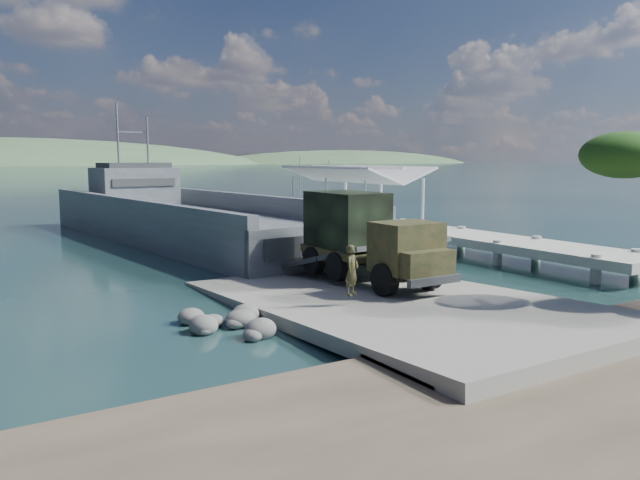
{
  "coord_description": "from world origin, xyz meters",
  "views": [
    {
      "loc": [
        -14.75,
        -19.54,
        5.86
      ],
      "look_at": [
        1.16,
        6.0,
        1.89
      ],
      "focal_mm": 35.0,
      "sensor_mm": 36.0,
      "label": 1
    }
  ],
  "objects_px": {
    "pier": "(363,214)",
    "sailboat_far": "(301,214)",
    "military_truck": "(365,238)",
    "landing_craft": "(193,227)",
    "sailboat_near": "(329,214)",
    "soldier": "(352,281)"
  },
  "relations": [
    {
      "from": "pier",
      "to": "sailboat_far",
      "type": "xyz_separation_m",
      "value": [
        3.02,
        14.69,
        -1.27
      ]
    },
    {
      "from": "military_truck",
      "to": "sailboat_far",
      "type": "relative_size",
      "value": 1.34
    },
    {
      "from": "pier",
      "to": "landing_craft",
      "type": "height_order",
      "value": "landing_craft"
    },
    {
      "from": "sailboat_far",
      "to": "sailboat_near",
      "type": "bearing_deg",
      "value": -19.59
    },
    {
      "from": "military_truck",
      "to": "sailboat_far",
      "type": "xyz_separation_m",
      "value": [
        14.83,
        31.13,
        -2.07
      ]
    },
    {
      "from": "landing_craft",
      "to": "soldier",
      "type": "height_order",
      "value": "landing_craft"
    },
    {
      "from": "sailboat_near",
      "to": "pier",
      "type": "bearing_deg",
      "value": -95.47
    },
    {
      "from": "soldier",
      "to": "military_truck",
      "type": "bearing_deg",
      "value": 18.92
    },
    {
      "from": "pier",
      "to": "landing_craft",
      "type": "bearing_deg",
      "value": 160.29
    },
    {
      "from": "soldier",
      "to": "sailboat_far",
      "type": "xyz_separation_m",
      "value": [
        18.02,
        34.72,
        -1.09
      ]
    },
    {
      "from": "landing_craft",
      "to": "sailboat_near",
      "type": "xyz_separation_m",
      "value": [
        17.97,
        9.78,
        -0.61
      ]
    },
    {
      "from": "military_truck",
      "to": "landing_craft",
      "type": "bearing_deg",
      "value": 90.87
    },
    {
      "from": "pier",
      "to": "soldier",
      "type": "distance_m",
      "value": 25.02
    },
    {
      "from": "pier",
      "to": "soldier",
      "type": "bearing_deg",
      "value": -126.83
    },
    {
      "from": "landing_craft",
      "to": "military_truck",
      "type": "xyz_separation_m",
      "value": [
        0.19,
        -20.74,
        1.48
      ]
    },
    {
      "from": "pier",
      "to": "sailboat_near",
      "type": "xyz_separation_m",
      "value": [
        5.97,
        14.08,
        -1.29
      ]
    },
    {
      "from": "military_truck",
      "to": "sailboat_near",
      "type": "height_order",
      "value": "sailboat_near"
    },
    {
      "from": "soldier",
      "to": "pier",
      "type": "bearing_deg",
      "value": 23.73
    },
    {
      "from": "landing_craft",
      "to": "sailboat_far",
      "type": "height_order",
      "value": "landing_craft"
    },
    {
      "from": "pier",
      "to": "landing_craft",
      "type": "xyz_separation_m",
      "value": [
        -12.0,
        4.3,
        -0.68
      ]
    },
    {
      "from": "landing_craft",
      "to": "sailboat_far",
      "type": "xyz_separation_m",
      "value": [
        15.02,
        10.39,
        -0.59
      ]
    },
    {
      "from": "landing_craft",
      "to": "soldier",
      "type": "distance_m",
      "value": 24.51
    }
  ]
}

